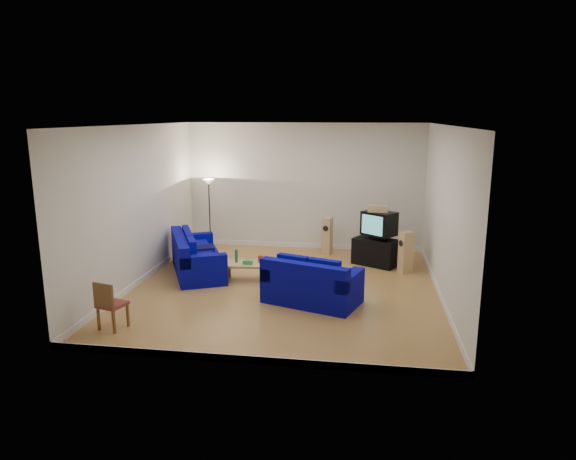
# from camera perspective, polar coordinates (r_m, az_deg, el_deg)

# --- Properties ---
(room) EXTENTS (6.01, 6.51, 3.21)m
(room) POSITION_cam_1_polar(r_m,az_deg,el_deg) (9.94, -0.34, 1.99)
(room) COLOR olive
(room) RESTS_ON ground
(sofa_three_seat) EXTENTS (1.79, 2.39, 0.85)m
(sofa_three_seat) POSITION_cam_1_polar(r_m,az_deg,el_deg) (11.38, -10.30, -3.19)
(sofa_three_seat) COLOR #01006C
(sofa_three_seat) RESTS_ON ground
(sofa_loveseat) EXTENTS (1.90, 1.44, 0.84)m
(sofa_loveseat) POSITION_cam_1_polar(r_m,az_deg,el_deg) (9.44, 2.56, -6.30)
(sofa_loveseat) COLOR #01006C
(sofa_loveseat) RESTS_ON ground
(coffee_table) EXTENTS (1.11, 0.63, 0.39)m
(coffee_table) POSITION_cam_1_polar(r_m,az_deg,el_deg) (10.69, -4.20, -3.95)
(coffee_table) COLOR tan
(coffee_table) RESTS_ON ground
(bottle) EXTENTS (0.08, 0.08, 0.27)m
(bottle) POSITION_cam_1_polar(r_m,az_deg,el_deg) (10.72, -5.76, -2.89)
(bottle) COLOR #197233
(bottle) RESTS_ON coffee_table
(tissue_box) EXTENTS (0.20, 0.12, 0.08)m
(tissue_box) POSITION_cam_1_polar(r_m,az_deg,el_deg) (10.59, -4.48, -3.58)
(tissue_box) COLOR green
(tissue_box) RESTS_ON coffee_table
(red_canister) EXTENTS (0.13, 0.13, 0.15)m
(red_canister) POSITION_cam_1_polar(r_m,az_deg,el_deg) (10.71, -3.08, -3.20)
(red_canister) COLOR red
(red_canister) RESTS_ON coffee_table
(remote) EXTENTS (0.17, 0.09, 0.02)m
(remote) POSITION_cam_1_polar(r_m,az_deg,el_deg) (10.50, -2.65, -3.88)
(remote) COLOR black
(remote) RESTS_ON coffee_table
(tv_stand) EXTENTS (1.14, 0.97, 0.61)m
(tv_stand) POSITION_cam_1_polar(r_m,az_deg,el_deg) (11.98, 9.75, -2.42)
(tv_stand) COLOR black
(tv_stand) RESTS_ON ground
(av_receiver) EXTENTS (0.44, 0.38, 0.09)m
(av_receiver) POSITION_cam_1_polar(r_m,az_deg,el_deg) (11.94, 10.06, -0.74)
(av_receiver) COLOR black
(av_receiver) RESTS_ON tv_stand
(television) EXTENTS (0.87, 0.83, 0.54)m
(television) POSITION_cam_1_polar(r_m,az_deg,el_deg) (11.85, 10.08, 0.72)
(television) COLOR black
(television) RESTS_ON av_receiver
(centre_speaker) EXTENTS (0.46, 0.21, 0.16)m
(centre_speaker) POSITION_cam_1_polar(r_m,az_deg,el_deg) (11.75, 9.97, 2.35)
(centre_speaker) COLOR tan
(centre_speaker) RESTS_ON television
(speaker_left) EXTENTS (0.27, 0.32, 0.92)m
(speaker_left) POSITION_cam_1_polar(r_m,az_deg,el_deg) (12.72, 4.37, -0.65)
(speaker_left) COLOR tan
(speaker_left) RESTS_ON ground
(speaker_right) EXTENTS (0.34, 0.32, 0.92)m
(speaker_right) POSITION_cam_1_polar(r_m,az_deg,el_deg) (11.48, 12.95, -2.42)
(speaker_right) COLOR tan
(speaker_right) RESTS_ON ground
(floor_lamp) EXTENTS (0.31, 0.31, 1.82)m
(floor_lamp) POSITION_cam_1_polar(r_m,az_deg,el_deg) (13.05, -8.79, 4.23)
(floor_lamp) COLOR black
(floor_lamp) RESTS_ON ground
(dining_chair) EXTENTS (0.48, 0.48, 0.81)m
(dining_chair) POSITION_cam_1_polar(r_m,az_deg,el_deg) (8.75, -19.24, -7.66)
(dining_chair) COLOR brown
(dining_chair) RESTS_ON ground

